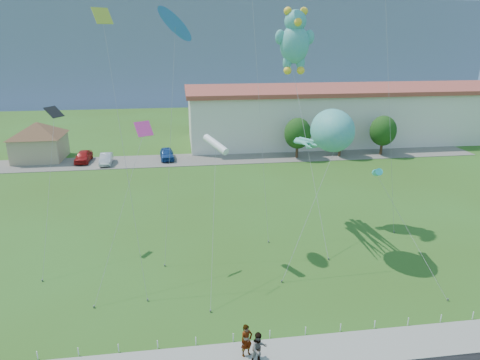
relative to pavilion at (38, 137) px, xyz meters
name	(u,v)px	position (x,y,z in m)	size (l,w,h in m)	color
ground	(282,321)	(24.00, -38.00, -3.02)	(160.00, 160.00, 0.00)	#315116
sidewalk	(294,354)	(24.00, -40.75, -2.97)	(80.00, 2.50, 0.10)	gray
parking_strip	(222,159)	(24.00, -3.00, -2.99)	(70.00, 6.00, 0.06)	#59544C
hill_ridge	(195,47)	(24.00, 82.00, 9.48)	(160.00, 50.00, 25.00)	slate
pavilion	(38,137)	(0.00, 0.00, 0.00)	(9.20, 9.20, 5.00)	tan
warehouse	(379,113)	(50.00, 6.00, 1.10)	(61.00, 15.00, 8.20)	beige
rope_fence	(288,332)	(24.00, -39.30, -2.77)	(26.05, 0.05, 0.50)	white
tree_near	(298,133)	(34.00, -4.00, 0.36)	(3.60, 3.60, 5.47)	#3F2B19
tree_mid	(341,132)	(40.00, -4.00, 0.36)	(3.60, 3.60, 5.47)	#3F2B19
tree_far	(383,131)	(46.00, -4.00, 0.36)	(3.60, 3.60, 5.47)	#3F2B19
pedestrian_left	(247,340)	(21.53, -40.53, -2.03)	(0.65, 0.43, 1.78)	gray
pedestrian_right	(259,348)	(22.04, -41.19, -2.04)	(0.86, 0.67, 1.78)	gray
parked_car_red	(83,156)	(5.91, -2.24, -2.23)	(1.73, 4.30, 1.46)	#A01413
parked_car_silver	(106,159)	(8.97, -3.55, -2.30)	(1.40, 4.03, 1.33)	#B6B7BD
parked_car_blue	(167,154)	(16.65, -2.37, -2.23)	(1.74, 4.33, 1.48)	navy
octopus_kite	(327,136)	(29.18, -28.87, 5.66)	(5.80, 10.52, 10.85)	teal
teddy_bear_kite	(295,39)	(28.13, -22.78, 12.34)	(3.26, 9.78, 17.82)	teal
small_kite_white	(216,146)	(20.98, -30.06, 5.53)	(1.32, 7.74, 9.07)	white
small_kite_cyan	(378,173)	(32.56, -30.62, 3.25)	(2.41, 8.05, 6.76)	#2FD1D4
small_kite_blue	(175,30)	(18.58, -26.52, 13.01)	(2.44, 5.06, 17.08)	blue
small_kite_black	(53,130)	(9.56, -26.38, 6.21)	(1.29, 6.63, 10.82)	black
small_kite_yellow	(109,56)	(14.56, -30.50, 11.44)	(2.58, 5.81, 17.20)	#B3C22D
small_kite_pink	(139,147)	(15.88, -30.13, 5.65)	(3.91, 6.37, 10.17)	#F93794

